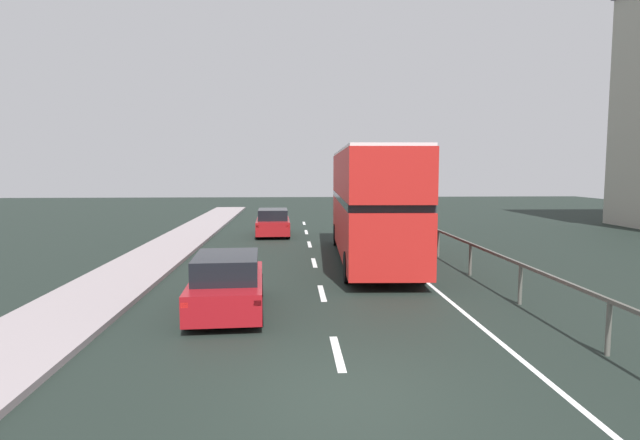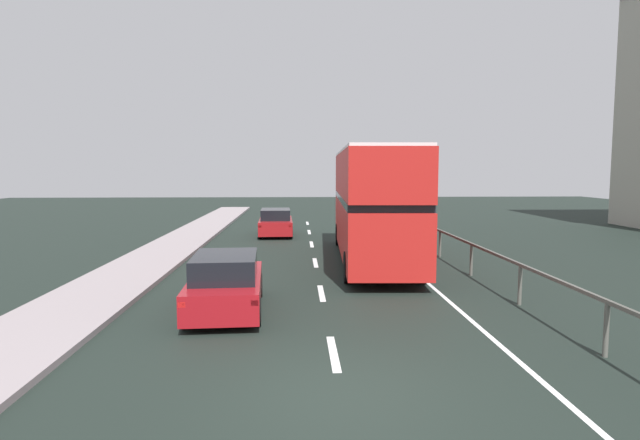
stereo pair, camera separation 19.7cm
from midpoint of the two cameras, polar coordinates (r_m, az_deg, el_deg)
The scene contains 6 objects.
ground_plane at distance 8.77m, azimuth 3.03°, elevation -18.67°, with size 74.73×120.00×0.10m, color black.
lane_paint_markings at distance 16.84m, azimuth 7.95°, elevation -6.67°, with size 3.55×46.00×0.01m.
bridge_side_railing at distance 18.16m, azimuth 16.59°, elevation -3.06°, with size 0.10×42.00×1.11m.
double_decker_bus_red at distance 20.22m, azimuth 6.05°, elevation 1.98°, with size 2.99×11.32×4.30m.
hatchback_car_near at distance 13.33m, azimuth -9.86°, elevation -6.90°, with size 1.96×4.25×1.46m.
sedan_car_ahead at distance 28.21m, azimuth -4.68°, elevation -0.30°, with size 1.88×4.19×1.44m.
Camera 2 is at (-0.70, -7.96, 3.54)m, focal length 29.18 mm.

